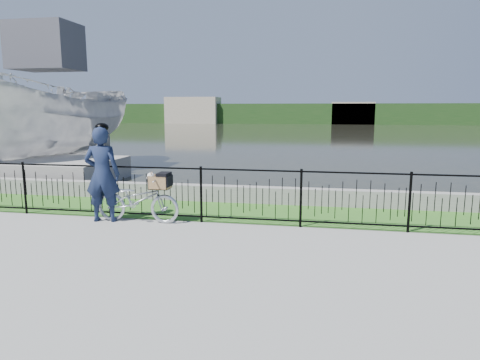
% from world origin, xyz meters
% --- Properties ---
extents(ground, '(120.00, 120.00, 0.00)m').
position_xyz_m(ground, '(0.00, 0.00, 0.00)').
color(ground, gray).
rests_on(ground, ground).
extents(grass_strip, '(60.00, 2.00, 0.01)m').
position_xyz_m(grass_strip, '(0.00, 2.60, 0.00)').
color(grass_strip, '#326720').
rests_on(grass_strip, ground).
extents(water, '(120.00, 120.00, 0.00)m').
position_xyz_m(water, '(0.00, 33.00, 0.00)').
color(water, black).
rests_on(water, ground).
extents(quay_wall, '(60.00, 0.30, 0.40)m').
position_xyz_m(quay_wall, '(0.00, 3.60, 0.20)').
color(quay_wall, gray).
rests_on(quay_wall, ground).
extents(fence, '(14.00, 0.06, 1.15)m').
position_xyz_m(fence, '(0.00, 1.60, 0.58)').
color(fence, black).
rests_on(fence, ground).
extents(far_treeline, '(120.00, 6.00, 3.00)m').
position_xyz_m(far_treeline, '(0.00, 60.00, 1.50)').
color(far_treeline, '#203F18').
rests_on(far_treeline, ground).
extents(far_building_left, '(8.00, 4.00, 4.00)m').
position_xyz_m(far_building_left, '(-18.00, 58.00, 2.00)').
color(far_building_left, '#A59A85').
rests_on(far_building_left, ground).
extents(far_building_right, '(6.00, 3.00, 3.20)m').
position_xyz_m(far_building_right, '(6.00, 58.50, 1.60)').
color(far_building_right, '#A59A85').
rests_on(far_building_right, ground).
extents(bicycle_rig, '(1.74, 0.61, 1.05)m').
position_xyz_m(bicycle_rig, '(-2.26, 1.40, 0.47)').
color(bicycle_rig, silver).
rests_on(bicycle_rig, ground).
extents(cyclist, '(0.78, 0.58, 2.01)m').
position_xyz_m(cyclist, '(-2.99, 1.33, 0.99)').
color(cyclist, '#16203C').
rests_on(cyclist, ground).
extents(boat_near, '(3.98, 9.08, 5.22)m').
position_xyz_m(boat_near, '(-8.21, 7.42, 1.85)').
color(boat_near, '#BABABA').
rests_on(boat_near, water).
extents(boat_far, '(7.90, 10.36, 2.01)m').
position_xyz_m(boat_far, '(-14.02, 12.15, 1.00)').
color(boat_far, '#BABABA').
rests_on(boat_far, water).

